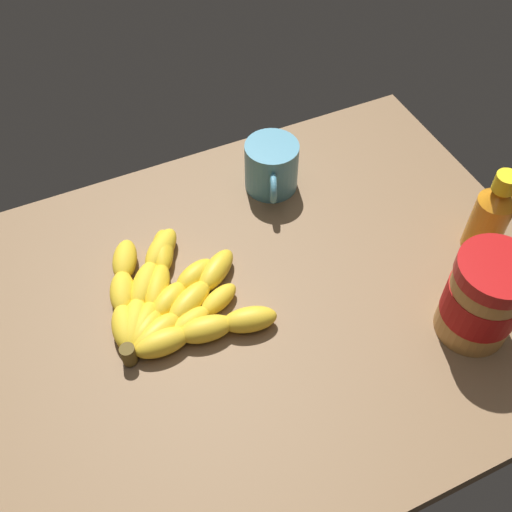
% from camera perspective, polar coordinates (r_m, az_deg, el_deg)
% --- Properties ---
extents(ground_plane, '(0.90, 0.65, 0.03)m').
position_cam_1_polar(ground_plane, '(0.87, -0.83, -5.36)').
color(ground_plane, brown).
extents(banana_bunch, '(0.22, 0.23, 0.04)m').
position_cam_1_polar(banana_bunch, '(0.84, -8.39, -4.24)').
color(banana_bunch, yellow).
rests_on(banana_bunch, ground_plane).
extents(peanut_butter_jar, '(0.10, 0.10, 0.14)m').
position_cam_1_polar(peanut_butter_jar, '(0.83, 20.60, -3.76)').
color(peanut_butter_jar, '#BF8442').
rests_on(peanut_butter_jar, ground_plane).
extents(honey_bottle, '(0.05, 0.05, 0.14)m').
position_cam_1_polar(honey_bottle, '(0.93, 21.21, 3.52)').
color(honey_bottle, orange).
rests_on(honey_bottle, ground_plane).
extents(coffee_mug, '(0.09, 0.12, 0.08)m').
position_cam_1_polar(coffee_mug, '(0.98, 1.47, 8.39)').
color(coffee_mug, teal).
rests_on(coffee_mug, ground_plane).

